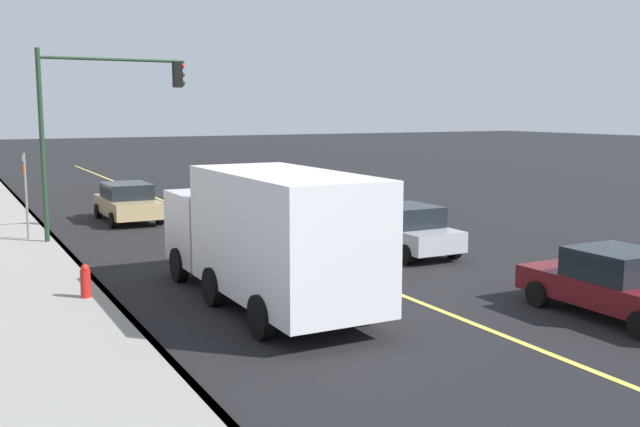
{
  "coord_description": "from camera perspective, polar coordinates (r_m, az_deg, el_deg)",
  "views": [
    {
      "loc": [
        -21.18,
        9.83,
        4.5
      ],
      "look_at": [
        -2.6,
        0.03,
        1.49
      ],
      "focal_mm": 40.74,
      "sensor_mm": 36.0,
      "label": 1
    }
  ],
  "objects": [
    {
      "name": "ground",
      "position": [
        23.78,
        -2.87,
        -2.78
      ],
      "size": [
        200.0,
        200.0,
        0.0
      ],
      "primitive_type": "plane",
      "color": "black"
    },
    {
      "name": "car_silver",
      "position": [
        22.86,
        6.82,
        -1.26
      ],
      "size": [
        3.81,
        1.97,
        1.56
      ],
      "color": "#A8AAB2",
      "rests_on": "ground"
    },
    {
      "name": "fire_hydrant",
      "position": [
        17.89,
        -17.93,
        -5.3
      ],
      "size": [
        0.24,
        0.24,
        0.94
      ],
      "color": "red",
      "rests_on": "ground"
    },
    {
      "name": "traffic_light_mast",
      "position": [
        25.8,
        -17.12,
        7.7
      ],
      "size": [
        0.28,
        4.96,
        6.49
      ],
      "color": "#1E3823",
      "rests_on": "ground"
    },
    {
      "name": "car_maroon",
      "position": [
        17.18,
        22.24,
        -5.12
      ],
      "size": [
        4.28,
        2.01,
        1.5
      ],
      "color": "#591116",
      "rests_on": "ground"
    },
    {
      "name": "curb_edge",
      "position": [
        21.9,
        -18.37,
        -3.94
      ],
      "size": [
        80.0,
        0.16,
        0.15
      ],
      "primitive_type": "cube",
      "color": "slate",
      "rests_on": "ground"
    },
    {
      "name": "lane_stripe_center",
      "position": [
        23.78,
        -2.87,
        -2.76
      ],
      "size": [
        80.0,
        0.16,
        0.01
      ],
      "primitive_type": "cube",
      "color": "#D8CC4C",
      "rests_on": "ground"
    },
    {
      "name": "car_tan",
      "position": [
        30.5,
        -14.9,
        0.9
      ],
      "size": [
        4.42,
        2.03,
        1.55
      ],
      "color": "tan",
      "rests_on": "ground"
    },
    {
      "name": "sidewalk_slab",
      "position": [
        21.69,
        -23.35,
        -4.31
      ],
      "size": [
        80.0,
        3.97,
        0.15
      ],
      "primitive_type": "cube",
      "color": "gray",
      "rests_on": "ground"
    },
    {
      "name": "street_sign_post",
      "position": [
        26.43,
        -22.11,
        1.68
      ],
      "size": [
        0.6,
        0.08,
        3.07
      ],
      "color": "slate",
      "rests_on": "ground"
    },
    {
      "name": "car_red",
      "position": [
        29.83,
        -3.29,
        1.03
      ],
      "size": [
        4.57,
        1.95,
        1.61
      ],
      "color": "red",
      "rests_on": "ground"
    },
    {
      "name": "truck_white",
      "position": [
        16.75,
        -4.14,
        -1.57
      ],
      "size": [
        8.05,
        2.59,
        3.16
      ],
      "color": "silver",
      "rests_on": "ground"
    }
  ]
}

